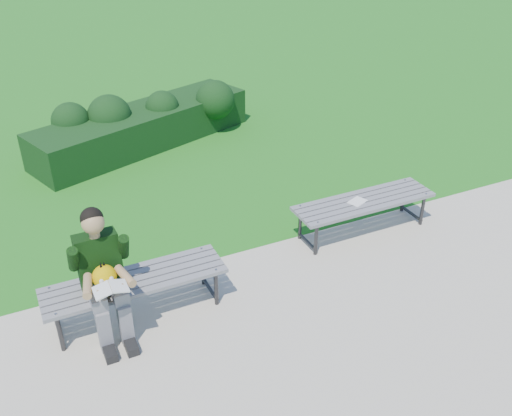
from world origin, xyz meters
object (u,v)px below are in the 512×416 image
(bench_right, at_px, (364,204))
(seated_boy, at_px, (102,272))
(hedge, at_px, (143,122))
(bench_left, at_px, (135,283))
(paper_sheet, at_px, (357,202))

(bench_right, distance_m, seated_boy, 3.29)
(hedge, height_order, bench_left, hedge)
(seated_boy, xyz_separation_m, paper_sheet, (3.15, 0.43, -0.24))
(hedge, distance_m, paper_sheet, 4.15)
(hedge, bearing_deg, seated_boy, -110.02)
(bench_right, xyz_separation_m, paper_sheet, (-0.10, 0.00, 0.06))
(paper_sheet, bearing_deg, bench_left, -173.22)
(hedge, bearing_deg, bench_right, -66.13)
(bench_left, height_order, seated_boy, seated_boy)
(bench_left, distance_m, bench_right, 2.97)
(hedge, xyz_separation_m, paper_sheet, (1.60, -3.83, 0.08))
(bench_right, bearing_deg, bench_left, -173.45)
(hedge, xyz_separation_m, bench_right, (1.70, -3.83, 0.03))
(bench_left, relative_size, paper_sheet, 6.83)
(seated_boy, relative_size, paper_sheet, 4.99)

